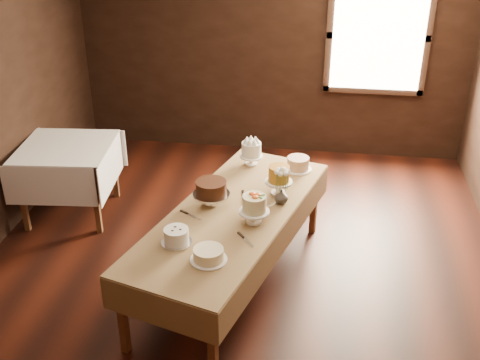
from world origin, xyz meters
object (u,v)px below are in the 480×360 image
side_table (66,155)px  cake_swirl (176,237)px  cake_meringue (251,154)px  cake_chocolate (211,194)px  flower_vase (281,197)px  display_table (232,217)px  cake_caramel (279,182)px  cake_server_e (194,217)px  cake_cream (209,255)px  cake_server_c (243,194)px  cake_server_b (248,242)px  cake_speckled (298,164)px  cake_flowers (254,211)px  cake_server_d (271,205)px

side_table → cake_swirl: size_ratio=3.75×
cake_meringue → cake_chocolate: size_ratio=0.75×
flower_vase → cake_meringue: bearing=116.3°
display_table → cake_caramel: bearing=46.3°
cake_server_e → flower_vase: bearing=56.6°
display_table → cake_server_e: bearing=-156.7°
cake_server_e → cake_meringue: bearing=102.7°
display_table → cake_cream: bearing=-94.8°
cake_meringue → cake_server_c: bearing=-89.4°
side_table → cake_server_b: side_table is taller
side_table → cake_speckled: bearing=-2.2°
cake_server_c → cake_server_e: same height
cake_flowers → cake_server_c: bearing=108.8°
side_table → cake_server_e: 2.00m
cake_caramel → cake_swirl: bearing=-128.1°
cake_chocolate → flower_vase: 0.62m
cake_cream → cake_server_d: (0.38, 0.89, -0.04)m
cake_meringue → cake_caramel: size_ratio=0.91×
flower_vase → cake_server_c: bearing=163.0°
cake_chocolate → cake_server_b: bearing=-54.3°
cake_caramel → cake_server_e: bearing=-142.5°
cake_flowers → cake_server_b: bearing=-91.4°
flower_vase → cake_flowers: bearing=-118.7°
cake_meringue → cake_cream: 1.69m
cake_caramel → flower_vase: size_ratio=2.22×
cake_chocolate → cake_server_c: (0.25, 0.22, -0.10)m
side_table → cake_speckled: (2.46, -0.10, 0.11)m
cake_flowers → cake_cream: size_ratio=0.86×
cake_swirl → cake_server_d: (0.68, 0.69, -0.06)m
cake_caramel → cake_swirl: 1.18m
cake_speckled → cake_server_d: cake_speckled is taller
flower_vase → side_table: bearing=161.6°
cake_speckled → cake_swirl: bearing=-121.1°
cake_speckled → cake_server_d: (-0.19, -0.75, -0.06)m
cake_meringue → cake_swirl: bearing=-105.0°
cake_flowers → cake_server_c: (-0.16, 0.47, -0.11)m
display_table → cake_server_d: bearing=25.5°
cake_chocolate → side_table: bearing=152.8°
display_table → cake_speckled: size_ratio=8.76×
cake_swirl → cake_server_e: size_ratio=1.16×
side_table → cake_cream: size_ratio=3.19×
display_table → cake_chocolate: (-0.20, 0.11, 0.16)m
cake_swirl → cake_server_e: 0.42m
cake_caramel → cake_server_d: 0.26m
display_table → flower_vase: flower_vase is taller
cake_caramel → cake_flowers: size_ratio=1.03×
cake_speckled → cake_server_b: bearing=-103.0°
cake_server_b → cake_server_c: (-0.15, 0.78, 0.00)m
cake_swirl → cake_server_b: 0.57m
flower_vase → cake_chocolate: bearing=-169.6°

